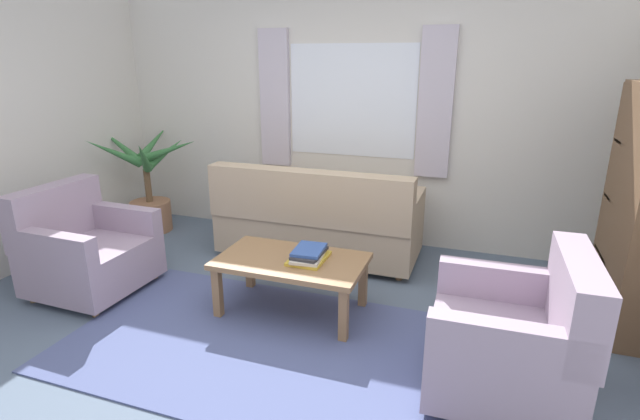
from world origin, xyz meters
name	(u,v)px	position (x,y,z in m)	size (l,w,h in m)	color
ground_plane	(259,344)	(0.00, 0.00, 0.00)	(6.24, 6.24, 0.00)	slate
wall_back	(353,116)	(0.00, 2.26, 1.30)	(5.32, 0.12, 2.60)	silver
window_with_curtains	(351,101)	(0.00, 2.18, 1.45)	(1.98, 0.07, 1.40)	white
area_rug	(259,343)	(0.00, 0.00, 0.01)	(2.62, 1.60, 0.01)	#4C5684
couch	(317,221)	(-0.14, 1.55, 0.37)	(1.90, 0.82, 0.92)	tan
armchair_left	(85,250)	(-1.71, 0.27, 0.35)	(0.84, 0.86, 0.88)	#998499
armchair_right	(515,339)	(1.60, 0.04, 0.35)	(0.84, 0.86, 0.88)	#998499
coffee_table	(291,266)	(0.04, 0.49, 0.38)	(1.10, 0.64, 0.44)	olive
book_stack_on_table	(309,255)	(0.17, 0.51, 0.48)	(0.25, 0.35, 0.09)	gold
potted_plant	(149,192)	(-2.16, 1.66, 0.44)	(1.32, 1.16, 1.16)	#9E6B4C
bookshelf	(636,211)	(2.34, 1.12, 0.87)	(0.30, 0.94, 1.72)	brown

